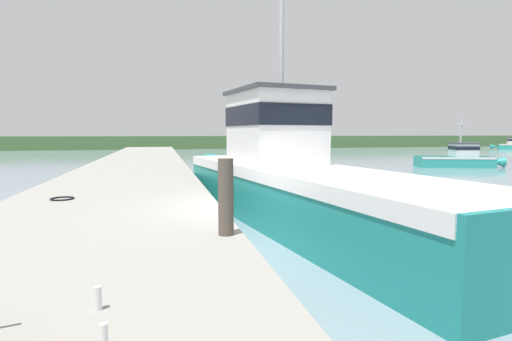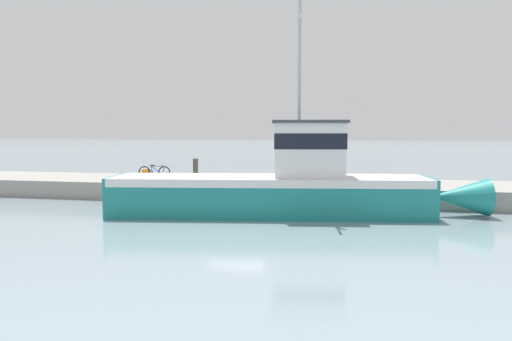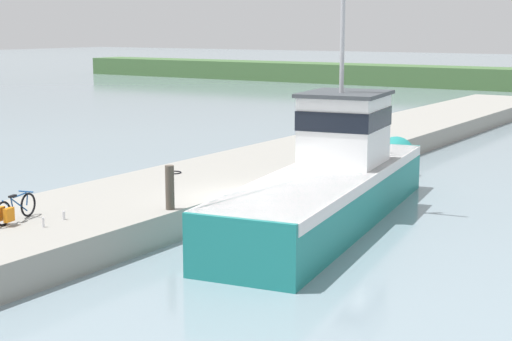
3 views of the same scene
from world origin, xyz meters
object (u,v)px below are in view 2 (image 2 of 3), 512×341
Objects in this scene: bicycle_touring at (151,172)px; water_bottle_by_bike at (145,177)px; water_bottle_on_curb at (161,178)px; mooring_post at (196,171)px; fishing_boat_main at (287,184)px.

water_bottle_by_bike is (1.04, 0.11, -0.20)m from bicycle_touring.
mooring_post is at bearing 56.77° from water_bottle_on_curb.
water_bottle_by_bike is at bearing -8.12° from bicycle_touring.
fishing_boat_main reaches higher than water_bottle_on_curb.
water_bottle_by_bike is (-4.07, -8.17, -0.26)m from fishing_boat_main.
bicycle_touring is at bearing -131.00° from fishing_boat_main.
water_bottle_by_bike is at bearing -113.58° from mooring_post.
mooring_post reaches higher than water_bottle_by_bike.
water_bottle_on_curb is (-4.23, -7.32, -0.27)m from fishing_boat_main.
mooring_post is at bearing 66.42° from water_bottle_by_bike.
mooring_post is 4.82× the size of water_bottle_by_bike.
fishing_boat_main reaches higher than bicycle_touring.
bicycle_touring is 1.06m from water_bottle_by_bike.
mooring_post reaches higher than bicycle_touring.
water_bottle_by_bike is (0.16, -0.85, 0.02)m from water_bottle_on_curb.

